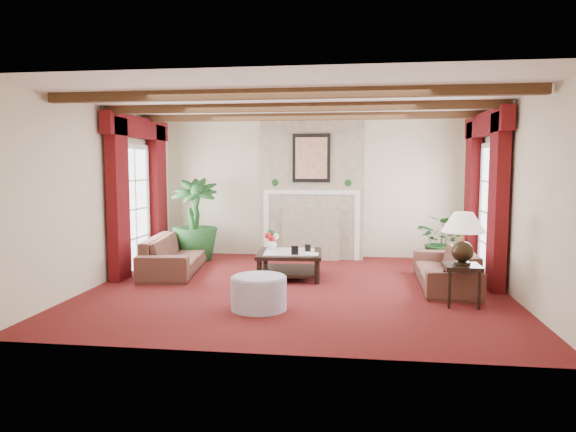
# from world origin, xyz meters

# --- Properties ---
(floor) EXTENTS (6.00, 6.00, 0.00)m
(floor) POSITION_xyz_m (0.00, 0.00, 0.00)
(floor) COLOR #400B0E
(floor) RESTS_ON ground
(ceiling) EXTENTS (6.00, 6.00, 0.00)m
(ceiling) POSITION_xyz_m (0.00, 0.00, 2.70)
(ceiling) COLOR white
(ceiling) RESTS_ON floor
(back_wall) EXTENTS (6.00, 0.02, 2.70)m
(back_wall) POSITION_xyz_m (0.00, 2.75, 1.35)
(back_wall) COLOR beige
(back_wall) RESTS_ON ground
(left_wall) EXTENTS (0.02, 5.50, 2.70)m
(left_wall) POSITION_xyz_m (-3.00, 0.00, 1.35)
(left_wall) COLOR beige
(left_wall) RESTS_ON ground
(right_wall) EXTENTS (0.02, 5.50, 2.70)m
(right_wall) POSITION_xyz_m (3.00, 0.00, 1.35)
(right_wall) COLOR beige
(right_wall) RESTS_ON ground
(ceiling_beams) EXTENTS (6.00, 3.00, 0.12)m
(ceiling_beams) POSITION_xyz_m (0.00, 0.00, 2.64)
(ceiling_beams) COLOR #321F0F
(ceiling_beams) RESTS_ON ceiling
(fireplace) EXTENTS (2.00, 0.52, 2.70)m
(fireplace) POSITION_xyz_m (0.00, 2.55, 2.70)
(fireplace) COLOR tan
(fireplace) RESTS_ON ground
(french_door_left) EXTENTS (0.10, 1.10, 2.16)m
(french_door_left) POSITION_xyz_m (-2.97, 1.00, 2.13)
(french_door_left) COLOR white
(french_door_left) RESTS_ON ground
(french_door_right) EXTENTS (0.10, 1.10, 2.16)m
(french_door_right) POSITION_xyz_m (2.97, 1.00, 2.13)
(french_door_right) COLOR white
(french_door_right) RESTS_ON ground
(curtains_left) EXTENTS (0.20, 2.40, 2.55)m
(curtains_left) POSITION_xyz_m (-2.86, 1.00, 2.55)
(curtains_left) COLOR #47090F
(curtains_left) RESTS_ON ground
(curtains_right) EXTENTS (0.20, 2.40, 2.55)m
(curtains_right) POSITION_xyz_m (2.86, 1.00, 2.55)
(curtains_right) COLOR #47090F
(curtains_right) RESTS_ON ground
(sofa_left) EXTENTS (2.24, 1.15, 0.81)m
(sofa_left) POSITION_xyz_m (-2.21, 0.89, 0.41)
(sofa_left) COLOR #390F1C
(sofa_left) RESTS_ON ground
(sofa_right) EXTENTS (1.96, 0.63, 0.76)m
(sofa_right) POSITION_xyz_m (2.19, 0.37, 0.38)
(sofa_right) COLOR #390F1C
(sofa_right) RESTS_ON ground
(potted_palm) EXTENTS (1.45, 1.89, 0.88)m
(potted_palm) POSITION_xyz_m (-2.19, 1.93, 0.44)
(potted_palm) COLOR black
(potted_palm) RESTS_ON ground
(small_plant) EXTENTS (1.78, 1.79, 0.73)m
(small_plant) POSITION_xyz_m (2.39, 1.83, 0.37)
(small_plant) COLOR black
(small_plant) RESTS_ON ground
(coffee_table) EXTENTS (1.09, 1.09, 0.42)m
(coffee_table) POSITION_xyz_m (-0.20, 0.66, 0.21)
(coffee_table) COLOR black
(coffee_table) RESTS_ON ground
(side_table) EXTENTS (0.51, 0.51, 0.53)m
(side_table) POSITION_xyz_m (2.21, -0.70, 0.27)
(side_table) COLOR black
(side_table) RESTS_ON ground
(ottoman) EXTENTS (0.70, 0.70, 0.41)m
(ottoman) POSITION_xyz_m (-0.35, -1.22, 0.21)
(ottoman) COLOR #A9A7BD
(ottoman) RESTS_ON ground
(table_lamp) EXTENTS (0.55, 0.55, 0.70)m
(table_lamp) POSITION_xyz_m (2.21, -0.70, 0.88)
(table_lamp) COLOR black
(table_lamp) RESTS_ON side_table
(flower_vase) EXTENTS (0.28, 0.28, 0.19)m
(flower_vase) POSITION_xyz_m (-0.53, 0.87, 0.51)
(flower_vase) COLOR silver
(flower_vase) RESTS_ON coffee_table
(book) EXTENTS (0.21, 0.04, 0.29)m
(book) POSITION_xyz_m (0.07, 0.40, 0.56)
(book) COLOR black
(book) RESTS_ON coffee_table
(photo_frame_a) EXTENTS (0.11, 0.03, 0.15)m
(photo_frame_a) POSITION_xyz_m (-0.08, 0.36, 0.49)
(photo_frame_a) COLOR black
(photo_frame_a) RESTS_ON coffee_table
(photo_frame_b) EXTENTS (0.10, 0.03, 0.12)m
(photo_frame_b) POSITION_xyz_m (0.09, 0.71, 0.48)
(photo_frame_b) COLOR black
(photo_frame_b) RESTS_ON coffee_table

